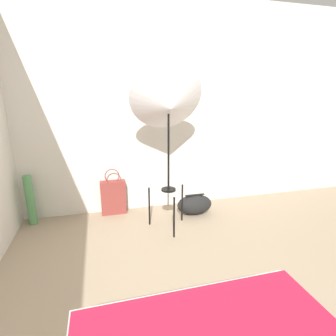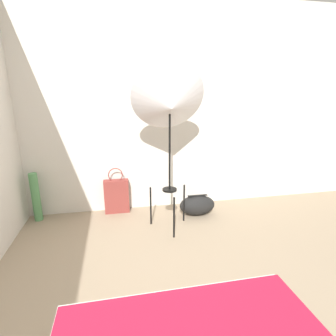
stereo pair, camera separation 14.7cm
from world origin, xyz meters
The scene contains 5 objects.
wall_back centered at (0.00, 2.34, 1.30)m, with size 8.00×0.05×2.60m.
photo_umbrella centered at (0.19, 1.70, 1.39)m, with size 0.78×0.58×1.80m.
tote_bag centered at (-0.39, 2.22, 0.22)m, with size 0.31×0.11×0.59m.
duffel_bag centered at (0.60, 1.94, 0.13)m, with size 0.45×0.25×0.26m.
paper_roll centered at (-1.34, 2.19, 0.30)m, with size 0.10×0.10×0.59m.
Camera 1 is at (-0.51, -0.94, 1.49)m, focal length 28.00 mm.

